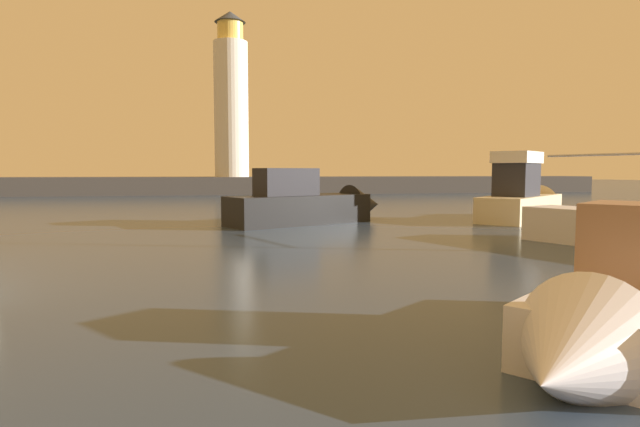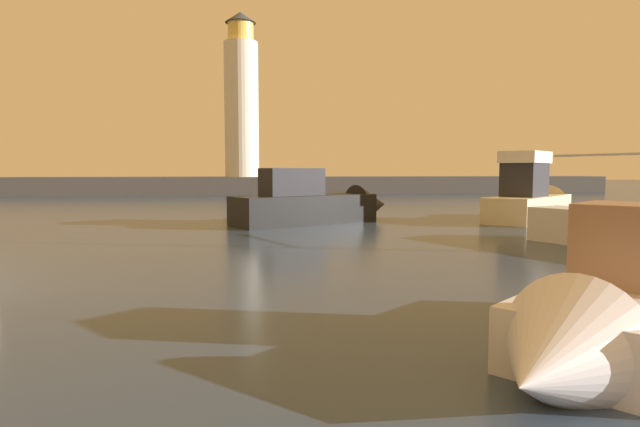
# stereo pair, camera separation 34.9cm
# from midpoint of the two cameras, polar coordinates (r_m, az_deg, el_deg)

# --- Properties ---
(ground_plane) EXTENTS (220.00, 220.00, 0.00)m
(ground_plane) POSITION_cam_midpoint_polar(r_m,az_deg,el_deg) (30.54, -2.46, -0.13)
(ground_plane) COLOR #2D3D51
(breakwater) EXTENTS (78.31, 5.92, 1.89)m
(breakwater) POSITION_cam_midpoint_polar(r_m,az_deg,el_deg) (59.06, -6.41, 3.06)
(breakwater) COLOR #423F3D
(breakwater) RESTS_ON ground_plane
(lighthouse) EXTENTS (3.70, 3.70, 17.81)m
(lighthouse) POSITION_cam_midpoint_polar(r_m,az_deg,el_deg) (59.40, -9.80, 12.11)
(lighthouse) COLOR silver
(lighthouse) RESTS_ON breakwater
(motorboat_0) EXTENTS (8.78, 5.76, 2.97)m
(motorboat_0) POSITION_cam_midpoint_polar(r_m,az_deg,el_deg) (25.76, -0.93, 0.99)
(motorboat_0) COLOR black
(motorboat_0) RESTS_ON ground_plane
(motorboat_1) EXTENTS (7.91, 7.23, 3.86)m
(motorboat_1) POSITION_cam_midpoint_polar(r_m,az_deg,el_deg) (29.70, 21.12, 1.54)
(motorboat_1) COLOR beige
(motorboat_1) RESTS_ON ground_plane
(motorboat_3) EXTENTS (5.73, 4.98, 2.46)m
(motorboat_3) POSITION_cam_midpoint_polar(r_m,az_deg,el_deg) (8.03, 27.98, -9.91)
(motorboat_3) COLOR silver
(motorboat_3) RESTS_ON ground_plane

